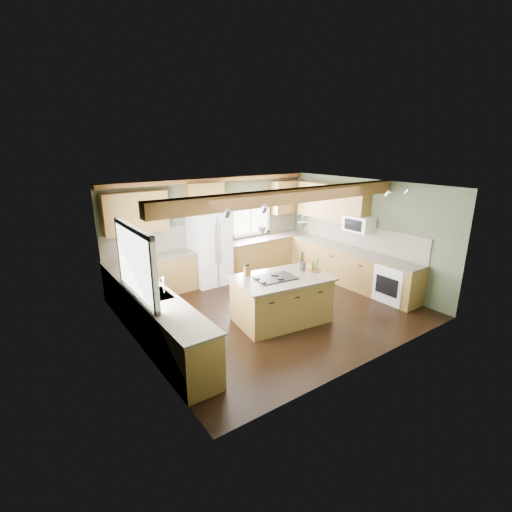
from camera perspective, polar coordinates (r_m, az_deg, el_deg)
floor at (r=8.02m, az=2.38°, el=-8.14°), size 5.60×5.60×0.00m
ceiling at (r=7.31m, az=2.63°, el=10.67°), size 5.60×5.60×0.00m
wall_back at (r=9.59m, az=-6.71°, el=4.20°), size 5.60×0.00×5.60m
wall_left at (r=6.32m, az=-18.03°, el=-3.29°), size 0.00×5.00×5.00m
wall_right at (r=9.49m, az=16.02°, el=3.51°), size 0.00×5.00×5.00m
ceiling_beam at (r=6.92m, az=5.34°, el=9.17°), size 5.55×0.26×0.26m
soffit_trim at (r=9.31m, az=-6.67°, el=11.55°), size 5.55×0.20×0.10m
backsplash_back at (r=9.60m, az=-6.64°, el=3.66°), size 5.58×0.03×0.58m
backsplash_right at (r=9.53m, az=15.68°, el=3.03°), size 0.03×3.70×0.58m
base_cab_back_left at (r=8.87m, az=-15.74°, el=-3.19°), size 2.02×0.60×0.88m
counter_back_left at (r=8.73m, az=-15.98°, el=-0.35°), size 2.06×0.64×0.04m
base_cab_back_right at (r=10.35m, az=1.50°, el=0.33°), size 2.62×0.60×0.88m
counter_back_right at (r=10.23m, az=1.52°, el=2.80°), size 2.66×0.64×0.04m
base_cab_left at (r=6.78m, az=-15.06°, el=-9.54°), size 0.60×3.70×0.88m
counter_left at (r=6.59m, az=-15.37°, el=-5.95°), size 0.64×3.74×0.04m
base_cab_right at (r=9.52m, az=14.23°, el=-1.69°), size 0.60×3.70×0.88m
counter_right at (r=9.39m, az=14.43°, el=0.97°), size 0.64×3.74×0.04m
upper_cab_back_left at (r=8.55m, az=-18.10°, el=6.36°), size 1.40×0.35×0.90m
upper_cab_over_fridge at (r=9.15m, az=-8.02°, el=8.95°), size 0.96×0.35×0.70m
upper_cab_right at (r=9.81m, az=11.57°, el=8.12°), size 0.35×2.20×0.90m
upper_cab_back_corner at (r=10.62m, az=4.70°, el=9.05°), size 0.90×0.35×0.90m
window_left at (r=6.30m, az=-18.20°, el=-0.99°), size 0.04×1.60×1.05m
window_back at (r=10.12m, az=-0.96°, el=6.42°), size 1.10×0.04×1.00m
sink at (r=6.59m, az=-15.37°, el=-5.91°), size 0.50×0.65×0.03m
faucet at (r=6.59m, az=-14.01°, el=-4.43°), size 0.02×0.02×0.28m
dishwasher at (r=5.72m, az=-10.16°, el=-14.57°), size 0.60×0.60×0.84m
oven at (r=8.79m, az=20.59°, el=-3.92°), size 0.60×0.72×0.84m
microwave at (r=9.24m, az=15.52°, el=4.79°), size 0.40×0.70×0.38m
pendant_left at (r=6.70m, az=0.98°, el=3.86°), size 0.18×0.18×0.16m
pendant_right at (r=7.15m, az=7.15°, el=4.57°), size 0.18×0.18×0.16m
refrigerator at (r=9.23m, az=-7.11°, el=1.11°), size 0.90×0.74×1.80m
island at (r=7.37m, az=3.93°, el=-6.76°), size 1.87×1.29×0.88m
island_top at (r=7.20m, az=4.00°, el=-3.40°), size 2.01×1.42×0.04m
cooktop at (r=7.11m, az=3.00°, el=-3.37°), size 0.82×0.60×0.02m
knife_block at (r=7.21m, az=-1.37°, el=-2.35°), size 0.12×0.09×0.19m
utensil_crock at (r=7.59m, az=7.16°, el=-1.54°), size 0.13×0.13×0.17m
bottle_tray at (r=7.57m, az=9.02°, el=-1.39°), size 0.28×0.28×0.24m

